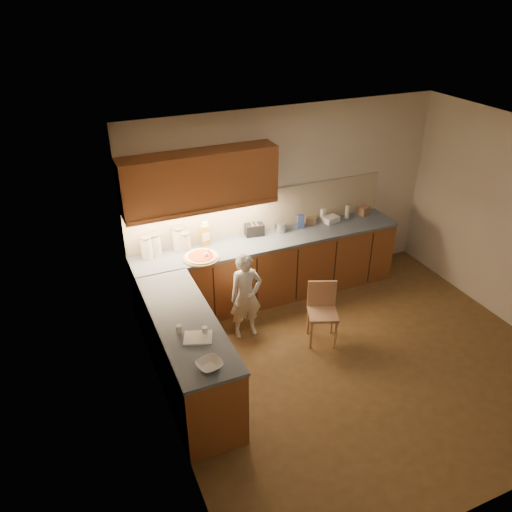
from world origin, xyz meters
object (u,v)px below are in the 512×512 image
(pizza_on_board, at_px, (201,257))
(child, at_px, (246,296))
(toaster, at_px, (254,230))
(wooden_chair, at_px, (322,308))
(oil_jug, at_px, (205,235))

(pizza_on_board, xyz_separation_m, child, (0.38, -0.52, -0.37))
(toaster, bearing_deg, child, -110.73)
(wooden_chair, bearing_deg, child, 172.93)
(child, bearing_deg, pizza_on_board, 127.06)
(pizza_on_board, height_order, toaster, pizza_on_board)
(wooden_chair, distance_m, toaster, 1.46)
(pizza_on_board, bearing_deg, child, -53.63)
(pizza_on_board, height_order, wooden_chair, pizza_on_board)
(toaster, bearing_deg, wooden_chair, -66.44)
(wooden_chair, xyz_separation_m, oil_jug, (-1.04, 1.30, 0.62))
(pizza_on_board, bearing_deg, toaster, 20.75)
(oil_jug, relative_size, toaster, 1.22)
(pizza_on_board, relative_size, oil_jug, 1.41)
(pizza_on_board, xyz_separation_m, toaster, (0.87, 0.33, 0.06))
(child, relative_size, wooden_chair, 1.46)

